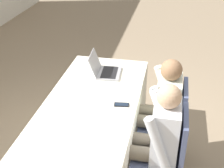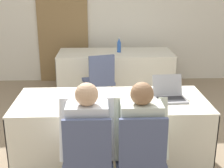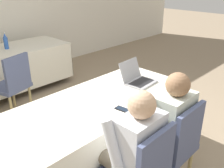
# 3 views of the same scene
# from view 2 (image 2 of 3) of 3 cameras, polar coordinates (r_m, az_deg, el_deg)

# --- Properties ---
(ground_plane) EXTENTS (24.00, 24.00, 0.00)m
(ground_plane) POSITION_cam_2_polar(r_m,az_deg,el_deg) (3.74, -0.14, -13.67)
(ground_plane) COLOR gray
(wall_back) EXTENTS (12.00, 0.06, 2.70)m
(wall_back) POSITION_cam_2_polar(r_m,az_deg,el_deg) (6.40, -1.25, 12.54)
(wall_back) COLOR silver
(wall_back) RESTS_ON ground_plane
(curtain_panel) EXTENTS (1.00, 0.04, 2.65)m
(curtain_panel) POSITION_cam_2_polar(r_m,az_deg,el_deg) (6.39, -9.09, 12.08)
(curtain_panel) COLOR olive
(curtain_panel) RESTS_ON ground_plane
(conference_table_near) EXTENTS (2.09, 0.88, 0.75)m
(conference_table_near) POSITION_cam_2_polar(r_m,az_deg,el_deg) (3.47, -0.14, -5.51)
(conference_table_near) COLOR silver
(conference_table_near) RESTS_ON ground_plane
(conference_table_far) EXTENTS (2.09, 0.88, 0.75)m
(conference_table_far) POSITION_cam_2_polar(r_m,az_deg,el_deg) (5.78, 0.61, 4.17)
(conference_table_far) COLOR silver
(conference_table_far) RESTS_ON ground_plane
(laptop) EXTENTS (0.35, 0.35, 0.24)m
(laptop) POSITION_cam_2_polar(r_m,az_deg,el_deg) (3.47, 10.51, -2.00)
(laptop) COLOR #99999E
(laptop) RESTS_ON conference_table_near
(cell_phone) EXTENTS (0.08, 0.15, 0.01)m
(cell_phone) POSITION_cam_2_polar(r_m,az_deg,el_deg) (3.13, 1.09, -4.71)
(cell_phone) COLOR black
(cell_phone) RESTS_ON conference_table_near
(paper_beside_laptop) EXTENTS (0.28, 0.34, 0.00)m
(paper_beside_laptop) POSITION_cam_2_polar(r_m,az_deg,el_deg) (3.41, -13.34, -3.35)
(paper_beside_laptop) COLOR white
(paper_beside_laptop) RESTS_ON conference_table_near
(water_bottle) EXTENTS (0.07, 0.07, 0.27)m
(water_bottle) POSITION_cam_2_polar(r_m,az_deg,el_deg) (5.73, 1.29, 7.06)
(water_bottle) COLOR #2D5BB7
(water_bottle) RESTS_ON conference_table_far
(chair_near_left) EXTENTS (0.44, 0.44, 0.92)m
(chair_near_left) POSITION_cam_2_polar(r_m,az_deg,el_deg) (2.84, -4.39, -12.91)
(chair_near_left) COLOR tan
(chair_near_left) RESTS_ON ground_plane
(chair_near_right) EXTENTS (0.44, 0.44, 0.92)m
(chair_near_right) POSITION_cam_2_polar(r_m,az_deg,el_deg) (2.86, 5.23, -12.70)
(chair_near_right) COLOR tan
(chair_near_right) RESTS_ON ground_plane
(chair_far_spare) EXTENTS (0.55, 0.55, 0.92)m
(chair_far_spare) POSITION_cam_2_polar(r_m,az_deg,el_deg) (4.96, -2.29, 0.96)
(chair_far_spare) COLOR tan
(chair_far_spare) RESTS_ON ground_plane
(person_checkered_shirt) EXTENTS (0.50, 0.52, 1.18)m
(person_checkered_shirt) POSITION_cam_2_polar(r_m,az_deg,el_deg) (2.85, -4.39, -9.08)
(person_checkered_shirt) COLOR #665B4C
(person_checkered_shirt) RESTS_ON ground_plane
(person_white_shirt) EXTENTS (0.50, 0.52, 1.18)m
(person_white_shirt) POSITION_cam_2_polar(r_m,az_deg,el_deg) (2.87, 5.05, -8.90)
(person_white_shirt) COLOR #665B4C
(person_white_shirt) RESTS_ON ground_plane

